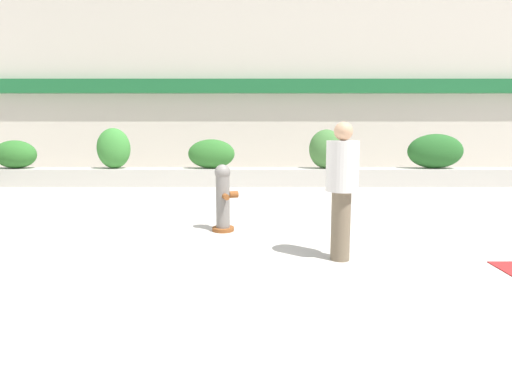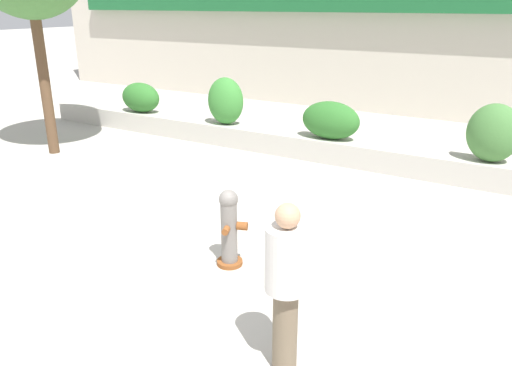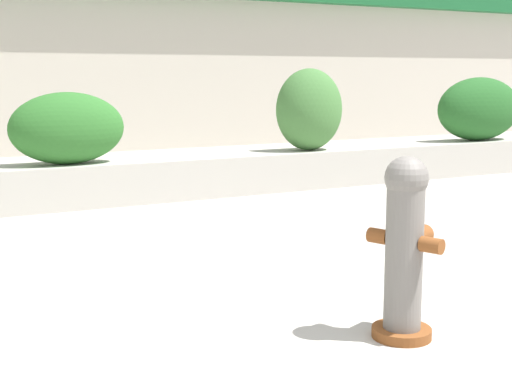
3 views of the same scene
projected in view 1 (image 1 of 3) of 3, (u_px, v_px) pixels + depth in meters
ground_plane at (189, 246)px, 5.62m from camera, size 120.00×120.00×0.00m
building_facade at (233, 73)px, 16.95m from camera, size 30.00×1.36×8.00m
planter_wall_low at (223, 177)px, 11.53m from camera, size 18.00×0.70×0.50m
hedge_bush_0 at (15, 154)px, 11.43m from camera, size 1.21×0.70×0.81m
hedge_bush_1 at (113, 148)px, 11.41m from camera, size 0.95×0.70×1.16m
hedge_bush_2 at (211, 154)px, 11.44m from camera, size 1.34×0.66×0.84m
hedge_bush_3 at (326, 149)px, 11.42m from camera, size 0.97×0.70×1.12m
hedge_bush_4 at (435, 151)px, 11.43m from camera, size 1.60×0.70×0.99m
fire_hydrant at (223, 197)px, 6.40m from camera, size 0.48×0.47×1.08m
pedestrian at (342, 182)px, 4.93m from camera, size 0.42×0.42×1.73m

